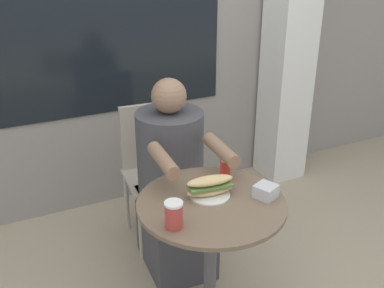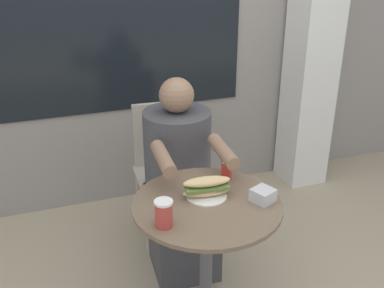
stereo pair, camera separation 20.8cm
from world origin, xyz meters
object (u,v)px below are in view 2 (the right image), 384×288
(diner_chair, at_px, (164,159))
(sandwich_on_plate, at_px, (207,188))
(cafe_table, at_px, (206,239))
(drink_cup, at_px, (164,213))
(condiment_bottle, at_px, (227,169))
(seated_diner, at_px, (180,190))

(diner_chair, distance_m, sandwich_on_plate, 0.87)
(cafe_table, xyz_separation_m, sandwich_on_plate, (0.02, 0.05, 0.24))
(cafe_table, bearing_deg, sandwich_on_plate, 71.02)
(drink_cup, relative_size, condiment_bottle, 1.05)
(cafe_table, bearing_deg, diner_chair, 86.77)
(diner_chair, height_order, sandwich_on_plate, diner_chair)
(cafe_table, relative_size, drink_cup, 6.20)
(sandwich_on_plate, bearing_deg, diner_chair, 87.71)
(seated_diner, bearing_deg, drink_cup, 70.84)
(cafe_table, bearing_deg, condiment_bottle, 46.14)
(cafe_table, relative_size, condiment_bottle, 6.49)
(cafe_table, distance_m, drink_cup, 0.36)
(cafe_table, xyz_separation_m, diner_chair, (0.05, 0.89, -0.01))
(seated_diner, xyz_separation_m, condiment_bottle, (0.13, -0.36, 0.29))
(sandwich_on_plate, height_order, condiment_bottle, condiment_bottle)
(condiment_bottle, bearing_deg, sandwich_on_plate, -140.02)
(diner_chair, xyz_separation_m, seated_diner, (-0.01, -0.35, -0.04))
(drink_cup, bearing_deg, sandwich_on_plate, 32.37)
(seated_diner, distance_m, sandwich_on_plate, 0.56)
(cafe_table, height_order, condiment_bottle, condiment_bottle)
(diner_chair, bearing_deg, drink_cup, 78.01)
(cafe_table, bearing_deg, drink_cup, -154.80)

